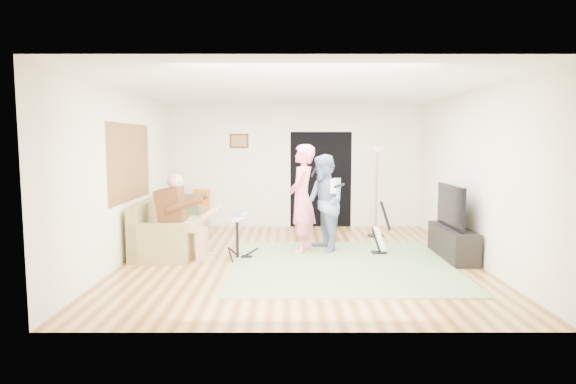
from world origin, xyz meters
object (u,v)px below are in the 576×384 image
(drum_kit, at_px, (237,238))
(singer, at_px, (302,199))
(guitarist, at_px, (324,203))
(tv_cabinet, at_px, (453,243))
(torchiere_lamp, at_px, (377,175))
(guitar_spare, at_px, (380,239))
(television, at_px, (451,206))
(dining_chair, at_px, (199,218))
(sofa, at_px, (167,233))

(drum_kit, height_order, singer, singer)
(guitarist, height_order, tv_cabinet, guitarist)
(singer, xyz_separation_m, torchiere_lamp, (1.52, 1.39, 0.30))
(guitar_spare, height_order, tv_cabinet, guitar_spare)
(singer, relative_size, television, 1.59)
(guitarist, relative_size, torchiere_lamp, 0.94)
(drum_kit, height_order, dining_chair, dining_chair)
(sofa, xyz_separation_m, guitar_spare, (3.66, -0.34, -0.04))
(sofa, bearing_deg, drum_kit, -26.60)
(sofa, bearing_deg, torchiere_lamp, 16.86)
(torchiere_lamp, distance_m, television, 2.04)
(guitar_spare, bearing_deg, tv_cabinet, -14.06)
(singer, xyz_separation_m, tv_cabinet, (2.44, -0.42, -0.67))
(guitar_spare, height_order, television, television)
(tv_cabinet, bearing_deg, television, -180.00)
(dining_chair, bearing_deg, sofa, -83.54)
(guitar_spare, xyz_separation_m, dining_chair, (-3.38, 1.79, 0.07))
(drum_kit, bearing_deg, television, 0.38)
(guitarist, height_order, torchiere_lamp, torchiere_lamp)
(guitarist, distance_m, guitar_spare, 1.12)
(sofa, height_order, tv_cabinet, sofa)
(guitarist, xyz_separation_m, torchiere_lamp, (1.14, 1.33, 0.38))
(sofa, distance_m, television, 4.82)
(guitarist, bearing_deg, dining_chair, -141.01)
(guitarist, height_order, guitar_spare, guitarist)
(sofa, height_order, drum_kit, sofa)
(drum_kit, distance_m, guitarist, 1.60)
(drum_kit, relative_size, torchiere_lamp, 0.42)
(torchiere_lamp, bearing_deg, television, -64.10)
(guitar_spare, height_order, torchiere_lamp, torchiere_lamp)
(torchiere_lamp, distance_m, dining_chair, 3.71)
(dining_chair, bearing_deg, guitarist, -15.71)
(sofa, xyz_separation_m, drum_kit, (1.30, -0.65, 0.03))
(singer, distance_m, tv_cabinet, 2.57)
(sofa, xyz_separation_m, guitarist, (2.73, -0.16, 0.54))
(sofa, height_order, guitar_spare, guitar_spare)
(guitarist, xyz_separation_m, guitar_spare, (0.93, -0.18, -0.58))
(drum_kit, xyz_separation_m, dining_chair, (-1.02, 2.09, -0.00))
(torchiere_lamp, relative_size, television, 1.54)
(singer, distance_m, torchiere_lamp, 2.08)
(guitarist, height_order, dining_chair, guitarist)
(torchiere_lamp, bearing_deg, drum_kit, -144.70)
(drum_kit, relative_size, television, 0.64)
(tv_cabinet, bearing_deg, drum_kit, -179.63)
(drum_kit, height_order, guitar_spare, guitar_spare)
(sofa, distance_m, guitarist, 2.79)
(sofa, relative_size, singer, 1.19)
(sofa, height_order, television, television)
(torchiere_lamp, bearing_deg, dining_chair, 175.69)
(drum_kit, bearing_deg, guitar_spare, 7.40)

